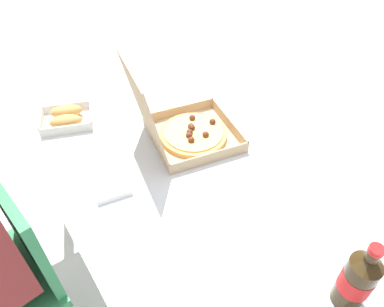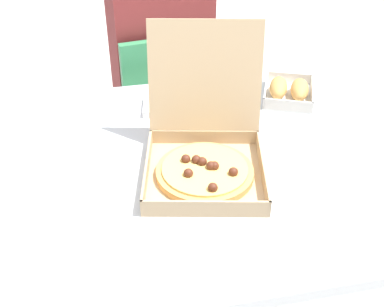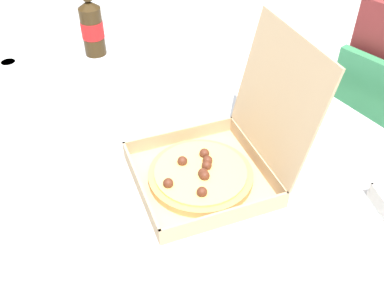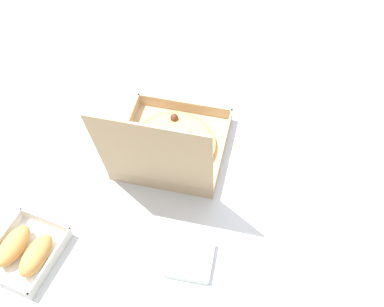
{
  "view_description": "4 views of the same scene",
  "coord_description": "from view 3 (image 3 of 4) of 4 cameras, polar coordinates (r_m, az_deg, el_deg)",
  "views": [
    {
      "loc": [
        -0.69,
        0.5,
        1.57
      ],
      "look_at": [
        0.02,
        0.01,
        0.76
      ],
      "focal_mm": 32.95,
      "sensor_mm": 36.0,
      "label": 1
    },
    {
      "loc": [
        -0.12,
        -1.04,
        1.51
      ],
      "look_at": [
        0.09,
        -0.03,
        0.78
      ],
      "focal_mm": 47.2,
      "sensor_mm": 36.0,
      "label": 2
    },
    {
      "loc": [
        0.72,
        -0.48,
        1.45
      ],
      "look_at": [
        0.09,
        -0.07,
        0.79
      ],
      "focal_mm": 40.85,
      "sensor_mm": 36.0,
      "label": 3
    },
    {
      "loc": [
        0.05,
        0.84,
        1.88
      ],
      "look_at": [
        0.06,
        0.0,
        0.79
      ],
      "focal_mm": 47.3,
      "sensor_mm": 36.0,
      "label": 4
    }
  ],
  "objects": [
    {
      "name": "ground_plane",
      "position": [
        1.69,
        0.45,
        -17.88
      ],
      "size": [
        10.0,
        10.0,
        0.0
      ],
      "primitive_type": "plane",
      "color": "beige"
    },
    {
      "name": "pizza_box_open",
      "position": [
        1.01,
        2.88,
        -1.06
      ],
      "size": [
        0.36,
        0.41,
        0.34
      ],
      "color": "tan",
      "rests_on": "dining_table"
    },
    {
      "name": "napkin_pile",
      "position": [
        1.24,
        13.55,
        4.74
      ],
      "size": [
        0.13,
        0.13,
        0.02
      ],
      "primitive_type": "cube",
      "rotation": [
        0.0,
        0.0,
        -0.18
      ],
      "color": "white",
      "rests_on": "dining_table"
    },
    {
      "name": "cola_bottle",
      "position": [
        1.52,
        -12.92,
        15.75
      ],
      "size": [
        0.07,
        0.07,
        0.22
      ],
      "color": "#33230F",
      "rests_on": "dining_table"
    },
    {
      "name": "dipping_sauce_cup",
      "position": [
        1.56,
        -22.82,
        10.7
      ],
      "size": [
        0.06,
        0.06,
        0.02
      ],
      "color": "white",
      "rests_on": "dining_table"
    },
    {
      "name": "dining_table",
      "position": [
        1.18,
        0.62,
        -1.22
      ],
      "size": [
        1.44,
        0.92,
        0.72
      ],
      "color": "silver",
      "rests_on": "ground_plane"
    },
    {
      "name": "paper_menu",
      "position": [
        1.32,
        -10.72,
        7.08
      ],
      "size": [
        0.25,
        0.22,
        0.0
      ],
      "primitive_type": "cube",
      "rotation": [
        0.0,
        0.0,
        -0.42
      ],
      "color": "white",
      "rests_on": "dining_table"
    }
  ]
}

